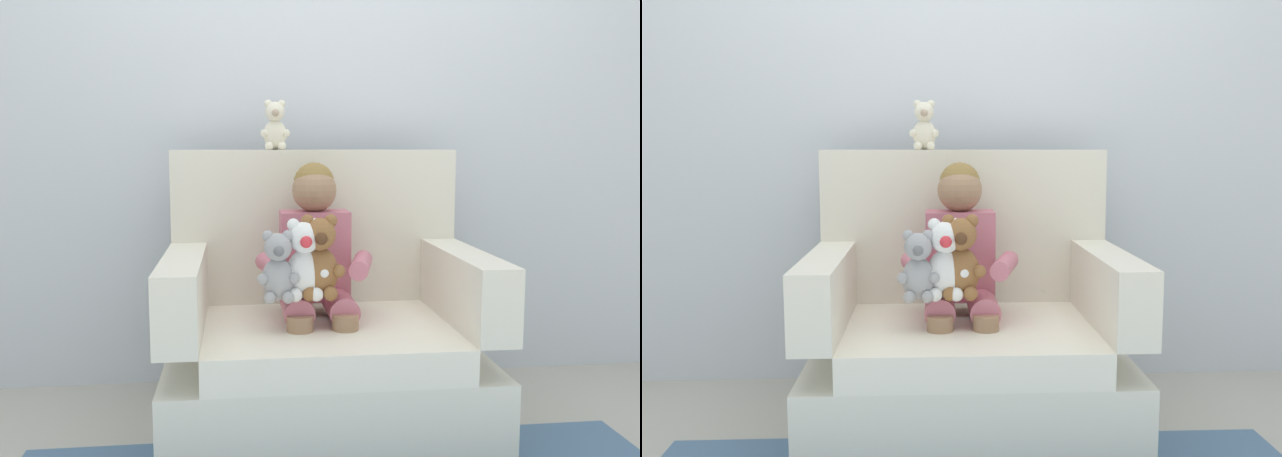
% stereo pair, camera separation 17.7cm
% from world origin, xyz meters
% --- Properties ---
extents(ground_plane, '(8.00, 8.00, 0.00)m').
position_xyz_m(ground_plane, '(0.00, 0.00, 0.00)').
color(ground_plane, '#ADA89E').
extents(back_wall, '(6.00, 0.10, 2.60)m').
position_xyz_m(back_wall, '(0.00, 0.62, 1.30)').
color(back_wall, silver).
rests_on(back_wall, ground).
extents(armchair, '(1.16, 0.86, 1.03)m').
position_xyz_m(armchair, '(0.00, 0.05, 0.33)').
color(armchair, silver).
rests_on(armchair, ground).
extents(seated_child, '(0.45, 0.39, 0.82)m').
position_xyz_m(seated_child, '(-0.03, 0.06, 0.62)').
color(seated_child, '#C66B7F').
rests_on(seated_child, armchair).
extents(plush_brown, '(0.18, 0.14, 0.30)m').
position_xyz_m(plush_brown, '(-0.03, -0.10, 0.66)').
color(plush_brown, brown).
rests_on(plush_brown, armchair).
extents(plush_white, '(0.17, 0.14, 0.29)m').
position_xyz_m(plush_white, '(-0.09, -0.10, 0.65)').
color(plush_white, white).
rests_on(plush_white, armchair).
extents(plush_grey, '(0.15, 0.12, 0.25)m').
position_xyz_m(plush_grey, '(-0.18, -0.13, 0.63)').
color(plush_grey, '#9E9EA3').
rests_on(plush_grey, armchair).
extents(plush_cream_on_backrest, '(0.12, 0.10, 0.20)m').
position_xyz_m(plush_cream_on_backrest, '(-0.16, 0.35, 1.13)').
color(plush_cream_on_backrest, silver).
rests_on(plush_cream_on_backrest, armchair).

